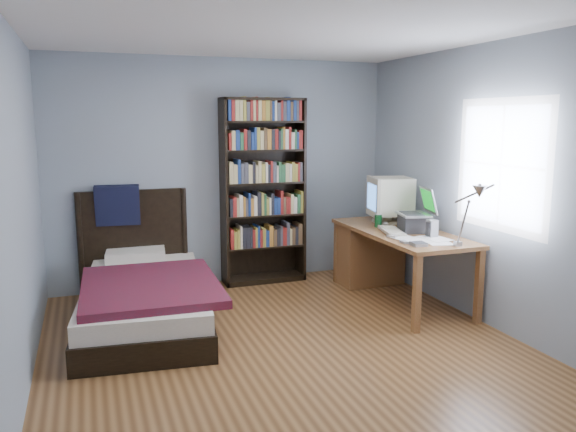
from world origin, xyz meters
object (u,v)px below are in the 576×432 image
at_px(soda_can, 378,221).
at_px(bookshelf, 263,191).
at_px(desk_lamp, 476,198).
at_px(keyboard, 392,231).
at_px(laptop, 415,220).
at_px(crt_monitor, 389,197).
at_px(bed, 144,293).
at_px(desk, 377,250).
at_px(speaker, 432,229).

relative_size(soda_can, bookshelf, 0.06).
relative_size(desk_lamp, keyboard, 1.35).
xyz_separation_m(laptop, soda_can, (-0.23, 0.32, -0.05)).
xyz_separation_m(crt_monitor, bed, (-2.61, -0.09, -0.76)).
height_order(desk_lamp, keyboard, desk_lamp).
relative_size(laptop, keyboard, 0.98).
height_order(keyboard, bed, bed).
distance_m(crt_monitor, bookshelf, 1.39).
xyz_separation_m(desk, desk_lamp, (-0.01, -1.62, 0.79)).
distance_m(speaker, bookshelf, 1.95).
xyz_separation_m(desk, bed, (-2.51, -0.16, -0.17)).
xyz_separation_m(laptop, speaker, (-0.01, -0.31, -0.04)).
distance_m(laptop, desk_lamp, 1.12).
relative_size(desk, laptop, 3.98).
relative_size(desk_lamp, bookshelf, 0.29).
bearing_deg(laptop, desk, 100.52).
relative_size(desk, bookshelf, 0.84).
bearing_deg(keyboard, desk_lamp, -67.78).
bearing_deg(keyboard, desk, 90.75).
bearing_deg(bookshelf, laptop, -45.41).
relative_size(bookshelf, bed, 0.91).
xyz_separation_m(desk, laptop, (0.10, -0.56, 0.43)).
height_order(desk_lamp, bookshelf, bookshelf).
bearing_deg(crt_monitor, bed, -178.00).
bearing_deg(bookshelf, speaker, -51.98).
bearing_deg(desk_lamp, speaker, 81.95).
distance_m(desk, soda_can, 0.47).
bearing_deg(speaker, bookshelf, 125.01).
relative_size(crt_monitor, speaker, 3.04).
bearing_deg(soda_can, laptop, -53.90).
xyz_separation_m(desk_lamp, bookshelf, (-1.09, 2.27, -0.17)).
distance_m(keyboard, speaker, 0.41).
bearing_deg(keyboard, speaker, -39.20).
distance_m(keyboard, soda_can, 0.30).
distance_m(laptop, soda_can, 0.40).
distance_m(crt_monitor, laptop, 0.52).
xyz_separation_m(laptop, bookshelf, (-1.20, 1.22, 0.19)).
bearing_deg(crt_monitor, desk_lamp, -93.66).
xyz_separation_m(laptop, bed, (-2.62, 0.41, -0.60)).
bearing_deg(laptop, soda_can, 126.10).
height_order(desk, bookshelf, bookshelf).
xyz_separation_m(keyboard, speaker, (0.24, -0.33, 0.07)).
bearing_deg(laptop, speaker, -91.06).
height_order(keyboard, speaker, speaker).
distance_m(speaker, bed, 2.77).
relative_size(laptop, bookshelf, 0.21).
height_order(desk, soda_can, soda_can).
bearing_deg(bookshelf, soda_can, -42.87).
distance_m(keyboard, bookshelf, 1.56).
distance_m(laptop, bed, 2.72).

